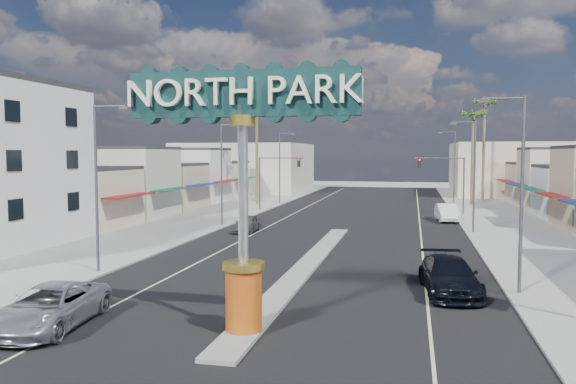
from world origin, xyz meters
The scene contains 24 objects.
ground centered at (0.00, 30.00, 0.00)m, with size 160.00×160.00×0.00m, color gray.
road centered at (0.00, 30.00, 0.01)m, with size 20.00×120.00×0.01m, color black.
median_island centered at (0.00, 14.00, 0.08)m, with size 1.30×30.00×0.16m, color gray.
sidewalk_left centered at (-14.00, 30.00, 0.06)m, with size 8.00×120.00×0.12m, color gray.
sidewalk_right centered at (14.00, 30.00, 0.06)m, with size 8.00×120.00×0.12m, color gray.
storefront_row_left centered at (-24.00, 43.00, 3.00)m, with size 12.00×42.00×6.00m, color beige.
backdrop_far_left centered at (-22.00, 75.00, 4.00)m, with size 20.00×20.00×8.00m, color #B7B29E.
backdrop_far_right centered at (22.00, 75.00, 4.00)m, with size 20.00×20.00×8.00m, color beige.
gateway_sign centered at (0.00, 1.98, 5.93)m, with size 8.20×1.50×9.15m.
traffic_signal_left centered at (-9.18, 43.99, 4.27)m, with size 5.09×0.45×6.00m.
traffic_signal_right centered at (9.18, 43.99, 4.27)m, with size 5.09×0.45×6.00m.
streetlight_l_near centered at (-10.43, 10.00, 5.07)m, with size 2.03×0.22×9.00m.
streetlight_l_mid centered at (-10.43, 30.00, 5.07)m, with size 2.03×0.22×9.00m.
streetlight_l_far centered at (-10.43, 52.00, 5.07)m, with size 2.03×0.22×9.00m.
streetlight_r_near centered at (10.43, 10.00, 5.07)m, with size 2.03×0.22×9.00m.
streetlight_r_mid centered at (10.43, 30.00, 5.07)m, with size 2.03×0.22×9.00m.
streetlight_r_far centered at (10.43, 52.00, 5.07)m, with size 2.03×0.22×9.00m.
palm_left_far centered at (-13.00, 50.00, 11.50)m, with size 2.60×2.60×13.10m.
palm_right_mid centered at (13.00, 56.00, 10.60)m, with size 2.60×2.60×12.10m.
palm_right_far centered at (15.00, 62.00, 12.39)m, with size 2.60×2.60×14.10m.
suv_left centered at (-7.24, 1.19, 0.78)m, with size 2.60×5.64×1.57m, color silver.
suv_right centered at (7.51, 9.66, 0.83)m, with size 2.32×5.72×1.66m, color black.
car_parked_left centered at (-7.37, 26.93, 0.70)m, with size 1.65×4.09×1.39m, color slate.
car_parked_right centered at (9.00, 37.98, 0.82)m, with size 1.74×5.00×1.65m, color white.
Camera 1 is at (5.79, -16.78, 6.47)m, focal length 35.00 mm.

